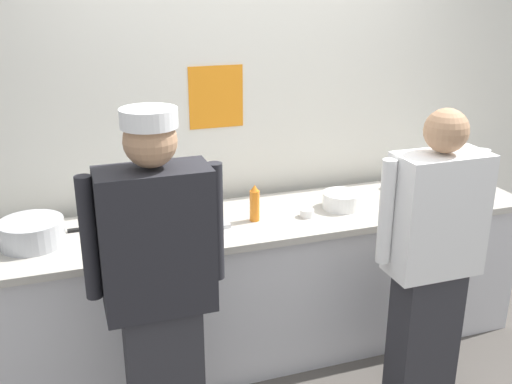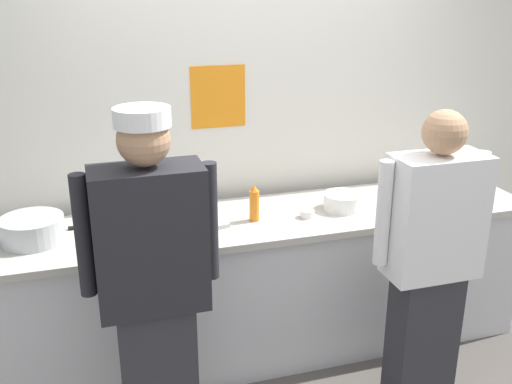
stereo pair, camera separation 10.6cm
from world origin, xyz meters
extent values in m
plane|color=#514C47|center=(0.00, 0.00, 0.00)|extent=(9.00, 9.00, 0.00)
cube|color=silver|center=(0.00, 0.83, 1.40)|extent=(5.05, 0.10, 2.80)
cube|color=orange|center=(-0.17, 0.78, 1.51)|extent=(0.33, 0.01, 0.37)
cube|color=silver|center=(0.00, 0.36, 0.42)|extent=(3.15, 0.63, 0.85)
cube|color=#B7B2A8|center=(0.00, 0.36, 0.87)|extent=(3.22, 0.68, 0.04)
cube|color=#2D2D33|center=(-0.74, -0.31, 0.41)|extent=(0.34, 0.20, 0.81)
cube|color=#232328|center=(-0.74, -0.31, 1.13)|extent=(0.47, 0.24, 0.64)
cylinder|color=#232328|center=(-1.01, -0.27, 1.16)|extent=(0.07, 0.07, 0.55)
cylinder|color=#232328|center=(-0.47, -0.27, 1.16)|extent=(0.07, 0.07, 0.55)
sphere|color=tan|center=(-0.74, -0.31, 1.57)|extent=(0.22, 0.22, 0.22)
cylinder|color=white|center=(-0.74, -0.31, 1.66)|extent=(0.23, 0.23, 0.08)
cube|color=#2D2D33|center=(0.63, -0.36, 0.39)|extent=(0.33, 0.20, 0.78)
cube|color=white|center=(0.63, -0.36, 1.09)|extent=(0.46, 0.24, 0.62)
cylinder|color=white|center=(0.37, -0.32, 1.12)|extent=(0.07, 0.07, 0.53)
cylinder|color=white|center=(0.89, -0.32, 1.12)|extent=(0.07, 0.07, 0.53)
sphere|color=tan|center=(0.63, -0.36, 1.51)|extent=(0.21, 0.21, 0.21)
cylinder|color=white|center=(0.47, 0.34, 0.89)|extent=(0.23, 0.23, 0.01)
cylinder|color=white|center=(0.47, 0.34, 0.91)|extent=(0.23, 0.23, 0.01)
cylinder|color=white|center=(0.47, 0.34, 0.92)|extent=(0.23, 0.23, 0.01)
cylinder|color=white|center=(0.47, 0.34, 0.93)|extent=(0.23, 0.23, 0.01)
cylinder|color=white|center=(0.47, 0.34, 0.94)|extent=(0.23, 0.23, 0.01)
cylinder|color=white|center=(0.47, 0.34, 0.95)|extent=(0.23, 0.23, 0.01)
cylinder|color=white|center=(0.47, 0.34, 0.97)|extent=(0.23, 0.23, 0.01)
cylinder|color=white|center=(0.47, 0.34, 0.98)|extent=(0.23, 0.23, 0.01)
cylinder|color=#B7BABF|center=(-1.27, 0.38, 0.95)|extent=(0.33, 0.33, 0.13)
cube|color=#B7BABF|center=(-0.50, 0.37, 0.90)|extent=(0.51, 0.41, 0.02)
cylinder|color=orange|center=(-0.08, 0.32, 0.98)|extent=(0.06, 0.06, 0.18)
cone|color=orange|center=(-0.08, 0.32, 1.08)|extent=(0.05, 0.05, 0.04)
cylinder|color=orange|center=(0.91, 0.29, 0.96)|extent=(0.06, 0.06, 0.14)
cone|color=orange|center=(0.91, 0.29, 1.05)|extent=(0.05, 0.05, 0.04)
cylinder|color=white|center=(1.33, 0.52, 0.91)|extent=(0.08, 0.08, 0.05)
cylinder|color=#5B932D|center=(1.33, 0.52, 0.93)|extent=(0.07, 0.07, 0.01)
cylinder|color=white|center=(0.22, 0.27, 0.91)|extent=(0.08, 0.08, 0.04)
cylinder|color=#5B932D|center=(0.22, 0.27, 0.93)|extent=(0.07, 0.07, 0.01)
cylinder|color=white|center=(0.93, 0.53, 0.91)|extent=(0.11, 0.11, 0.04)
cylinder|color=red|center=(0.93, 0.53, 0.92)|extent=(0.09, 0.09, 0.01)
cylinder|color=white|center=(0.99, 0.38, 0.94)|extent=(0.09, 0.09, 0.11)
cube|color=#B7BABF|center=(-0.92, 0.48, 0.89)|extent=(0.19, 0.03, 0.01)
cube|color=black|center=(-1.05, 0.48, 0.90)|extent=(0.09, 0.03, 0.02)
camera|label=1|loc=(-1.07, -2.61, 2.18)|focal=41.47mm
camera|label=2|loc=(-0.97, -2.64, 2.18)|focal=41.47mm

